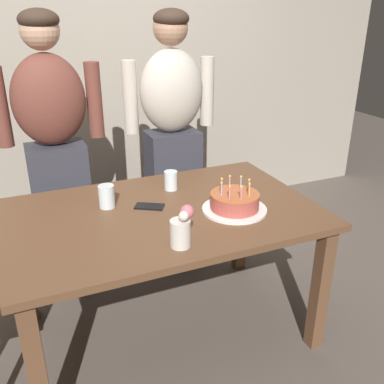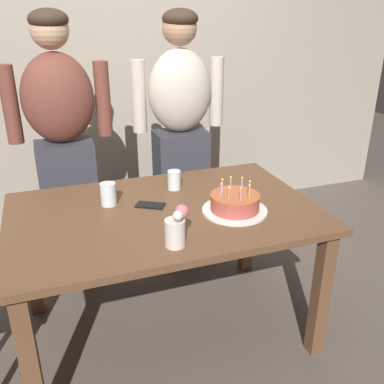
{
  "view_description": "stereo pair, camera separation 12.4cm",
  "coord_description": "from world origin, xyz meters",
  "px_view_note": "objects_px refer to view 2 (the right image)",
  "views": [
    {
      "loc": [
        -0.61,
        -1.78,
        1.65
      ],
      "look_at": [
        0.13,
        -0.05,
        0.84
      ],
      "focal_mm": 39.7,
      "sensor_mm": 36.0,
      "label": 1
    },
    {
      "loc": [
        -0.5,
        -1.83,
        1.65
      ],
      "look_at": [
        0.13,
        -0.05,
        0.84
      ],
      "focal_mm": 39.7,
      "sensor_mm": 36.0,
      "label": 2
    }
  ],
  "objects_px": {
    "flower_vase": "(176,228)",
    "person_man_bearded": "(64,149)",
    "cell_phone": "(150,205)",
    "birthday_cake": "(235,204)",
    "water_glass_far": "(108,194)",
    "person_woman_cardigan": "(181,138)",
    "water_glass_near": "(174,180)"
  },
  "relations": [
    {
      "from": "water_glass_near",
      "to": "person_man_bearded",
      "type": "xyz_separation_m",
      "value": [
        -0.54,
        0.5,
        0.08
      ]
    },
    {
      "from": "birthday_cake",
      "to": "water_glass_near",
      "type": "relative_size",
      "value": 3.05
    },
    {
      "from": "water_glass_near",
      "to": "water_glass_far",
      "type": "bearing_deg",
      "value": -166.98
    },
    {
      "from": "water_glass_far",
      "to": "water_glass_near",
      "type": "bearing_deg",
      "value": 13.02
    },
    {
      "from": "birthday_cake",
      "to": "person_man_bearded",
      "type": "xyz_separation_m",
      "value": [
        -0.73,
        0.88,
        0.09
      ]
    },
    {
      "from": "birthday_cake",
      "to": "cell_phone",
      "type": "distance_m",
      "value": 0.43
    },
    {
      "from": "person_man_bearded",
      "to": "water_glass_near",
      "type": "bearing_deg",
      "value": 136.82
    },
    {
      "from": "water_glass_far",
      "to": "person_woman_cardigan",
      "type": "height_order",
      "value": "person_woman_cardigan"
    },
    {
      "from": "water_glass_near",
      "to": "flower_vase",
      "type": "distance_m",
      "value": 0.61
    },
    {
      "from": "flower_vase",
      "to": "person_woman_cardigan",
      "type": "height_order",
      "value": "person_woman_cardigan"
    },
    {
      "from": "birthday_cake",
      "to": "flower_vase",
      "type": "bearing_deg",
      "value": -149.56
    },
    {
      "from": "birthday_cake",
      "to": "water_glass_near",
      "type": "height_order",
      "value": "birthday_cake"
    },
    {
      "from": "person_man_bearded",
      "to": "person_woman_cardigan",
      "type": "relative_size",
      "value": 1.0
    },
    {
      "from": "water_glass_near",
      "to": "water_glass_far",
      "type": "relative_size",
      "value": 0.91
    },
    {
      "from": "flower_vase",
      "to": "person_man_bearded",
      "type": "xyz_separation_m",
      "value": [
        -0.36,
        1.09,
        0.05
      ]
    },
    {
      "from": "birthday_cake",
      "to": "person_woman_cardigan",
      "type": "relative_size",
      "value": 0.19
    },
    {
      "from": "birthday_cake",
      "to": "water_glass_near",
      "type": "bearing_deg",
      "value": 117.32
    },
    {
      "from": "birthday_cake",
      "to": "flower_vase",
      "type": "xyz_separation_m",
      "value": [
        -0.37,
        -0.22,
        0.04
      ]
    },
    {
      "from": "cell_phone",
      "to": "person_woman_cardigan",
      "type": "xyz_separation_m",
      "value": [
        0.38,
        0.68,
        0.13
      ]
    },
    {
      "from": "birthday_cake",
      "to": "water_glass_far",
      "type": "height_order",
      "value": "birthday_cake"
    },
    {
      "from": "water_glass_far",
      "to": "cell_phone",
      "type": "relative_size",
      "value": 0.8
    },
    {
      "from": "water_glass_near",
      "to": "water_glass_far",
      "type": "xyz_separation_m",
      "value": [
        -0.37,
        -0.09,
        0.01
      ]
    },
    {
      "from": "birthday_cake",
      "to": "cell_phone",
      "type": "relative_size",
      "value": 2.22
    },
    {
      "from": "birthday_cake",
      "to": "water_glass_far",
      "type": "distance_m",
      "value": 0.63
    },
    {
      "from": "water_glass_near",
      "to": "person_woman_cardigan",
      "type": "bearing_deg",
      "value": 68.08
    },
    {
      "from": "person_man_bearded",
      "to": "birthday_cake",
      "type": "bearing_deg",
      "value": 129.77
    },
    {
      "from": "cell_phone",
      "to": "person_woman_cardigan",
      "type": "height_order",
      "value": "person_woman_cardigan"
    },
    {
      "from": "cell_phone",
      "to": "birthday_cake",
      "type": "bearing_deg",
      "value": 2.6
    },
    {
      "from": "birthday_cake",
      "to": "flower_vase",
      "type": "height_order",
      "value": "flower_vase"
    },
    {
      "from": "cell_phone",
      "to": "person_man_bearded",
      "type": "xyz_separation_m",
      "value": [
        -0.36,
        0.68,
        0.13
      ]
    },
    {
      "from": "birthday_cake",
      "to": "cell_phone",
      "type": "bearing_deg",
      "value": 151.74
    },
    {
      "from": "water_glass_far",
      "to": "cell_phone",
      "type": "xyz_separation_m",
      "value": [
        0.19,
        -0.09,
        -0.05
      ]
    }
  ]
}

